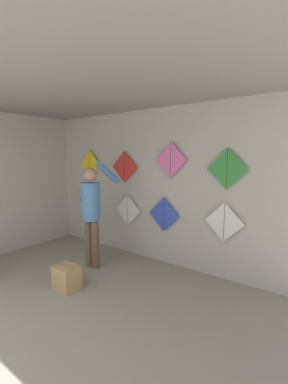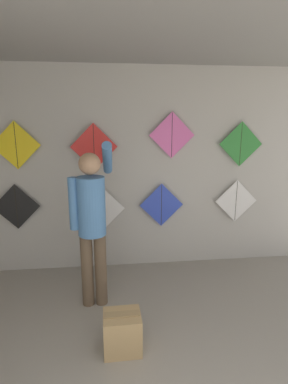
{
  "view_description": "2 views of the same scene",
  "coord_description": "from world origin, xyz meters",
  "views": [
    {
      "loc": [
        2.81,
        -0.28,
        1.96
      ],
      "look_at": [
        0.16,
        3.31,
        1.33
      ],
      "focal_mm": 24.0,
      "sensor_mm": 36.0,
      "label": 1
    },
    {
      "loc": [
        -0.29,
        -0.48,
        2.09
      ],
      "look_at": [
        0.14,
        3.31,
        1.17
      ],
      "focal_mm": 28.0,
      "sensor_mm": 36.0,
      "label": 2
    }
  ],
  "objects": [
    {
      "name": "ceiling_slab",
      "position": [
        0.0,
        1.81,
        2.82
      ],
      "size": [
        5.62,
        4.41,
        0.04
      ],
      "primitive_type": "cube",
      "color": "gray"
    },
    {
      "name": "kite_3",
      "position": [
        1.52,
        3.55,
        0.95
      ],
      "size": [
        0.62,
        0.01,
        0.62
      ],
      "color": "white"
    },
    {
      "name": "back_panel",
      "position": [
        0.0,
        3.64,
        1.4
      ],
      "size": [
        5.62,
        0.06,
        2.8
      ],
      "primitive_type": "cube",
      "color": "#BCB7AD",
      "rests_on": "ground"
    },
    {
      "name": "shopkeeper",
      "position": [
        -0.51,
        2.69,
        1.06
      ],
      "size": [
        0.48,
        0.66,
        1.88
      ],
      "rotation": [
        0.0,
        0.0,
        0.01
      ],
      "color": "brown",
      "rests_on": "ground"
    },
    {
      "name": "kite_7",
      "position": [
        1.53,
        3.55,
        1.77
      ],
      "size": [
        0.62,
        0.01,
        0.62
      ],
      "color": "#338C38"
    },
    {
      "name": "kite_0",
      "position": [
        -1.57,
        3.55,
        0.96
      ],
      "size": [
        0.62,
        0.01,
        0.62
      ],
      "color": "black"
    },
    {
      "name": "kite_4",
      "position": [
        -1.49,
        3.55,
        1.78
      ],
      "size": [
        0.62,
        0.01,
        0.62
      ],
      "color": "yellow"
    },
    {
      "name": "kite_6",
      "position": [
        0.54,
        3.55,
        1.89
      ],
      "size": [
        0.62,
        0.01,
        0.62
      ],
      "color": "pink"
    },
    {
      "name": "kite_5",
      "position": [
        -0.5,
        3.55,
        1.75
      ],
      "size": [
        0.62,
        0.01,
        0.62
      ],
      "color": "red"
    },
    {
      "name": "kite_1",
      "position": [
        -0.42,
        3.55,
        0.89
      ],
      "size": [
        0.62,
        0.01,
        0.62
      ],
      "color": "white"
    },
    {
      "name": "kite_2",
      "position": [
        0.41,
        3.55,
        0.92
      ],
      "size": [
        0.62,
        0.01,
        0.62
      ],
      "color": "blue"
    },
    {
      "name": "cardboard_box",
      "position": [
        -0.22,
        1.91,
        0.19
      ],
      "size": [
        0.35,
        0.3,
        0.38
      ],
      "rotation": [
        0.0,
        0.0,
        0.02
      ],
      "color": "tan",
      "rests_on": "ground"
    }
  ]
}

